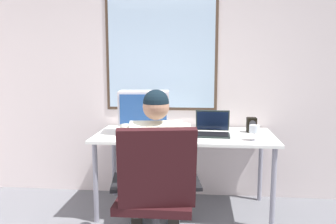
# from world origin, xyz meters

# --- Properties ---
(wall_rear) EXTENTS (5.26, 0.08, 2.51)m
(wall_rear) POSITION_xyz_m (0.00, 2.49, 1.27)
(wall_rear) COLOR silver
(wall_rear) RESTS_ON ground
(desk) EXTENTS (1.66, 0.77, 0.75)m
(desk) POSITION_xyz_m (0.30, 2.05, 0.68)
(desk) COLOR gray
(desk) RESTS_ON ground
(office_chair) EXTENTS (0.68, 0.61, 1.01)m
(office_chair) POSITION_xyz_m (0.15, 1.15, 0.56)
(office_chair) COLOR black
(office_chair) RESTS_ON ground
(person_seated) EXTENTS (0.58, 0.85, 1.23)m
(person_seated) POSITION_xyz_m (0.11, 1.42, 0.64)
(person_seated) COLOR #475258
(person_seated) RESTS_ON ground
(crt_monitor) EXTENTS (0.49, 0.31, 0.40)m
(crt_monitor) POSITION_xyz_m (-0.08, 2.05, 0.99)
(crt_monitor) COLOR beige
(crt_monitor) RESTS_ON desk
(laptop) EXTENTS (0.33, 0.32, 0.22)m
(laptop) POSITION_xyz_m (0.56, 2.07, 0.81)
(laptop) COLOR black
(laptop) RESTS_ON desk
(wine_glass) EXTENTS (0.09, 0.09, 0.13)m
(wine_glass) POSITION_xyz_m (0.91, 1.84, 0.85)
(wine_glass) COLOR silver
(wine_glass) RESTS_ON desk
(desk_speaker) EXTENTS (0.09, 0.10, 0.14)m
(desk_speaker) POSITION_xyz_m (0.93, 2.21, 0.82)
(desk_speaker) COLOR black
(desk_speaker) RESTS_ON desk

